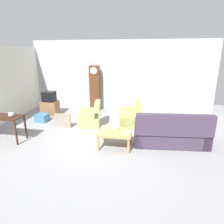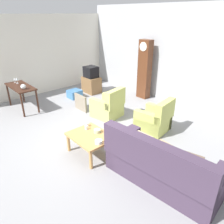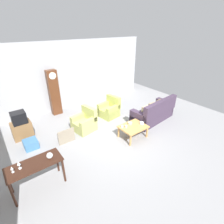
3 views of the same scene
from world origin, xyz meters
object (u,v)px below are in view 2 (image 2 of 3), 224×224
object	(u,v)px
framed_picture_leaning	(81,103)
cup_white_porcelain	(87,125)
tv_stand_cabinet	(92,85)
bowl_shallow_green	(97,131)
grandfather_clock	(145,70)
console_table_dark	(21,89)
glass_dome_cloche	(23,87)
cup_blue_rimmed	(86,127)
tv_crt	(91,72)
wine_glass_tall	(14,80)
bowl_white_stacked	(99,142)
couch_floral	(161,167)
storage_box_blue	(75,94)
coffee_table_wood	(91,138)
wine_glass_mid	(17,79)
armchair_olive_far	(155,120)
armchair_olive_near	(108,107)

from	to	relation	value
framed_picture_leaning	cup_white_porcelain	size ratio (longest dim) A/B	7.09
tv_stand_cabinet	cup_white_porcelain	xyz separation A→B (m)	(2.90, -2.32, 0.20)
framed_picture_leaning	bowl_shallow_green	world-z (taller)	bowl_shallow_green
tv_stand_cabinet	grandfather_clock	bearing A→B (deg)	32.19
console_table_dark	glass_dome_cloche	world-z (taller)	glass_dome_cloche
tv_stand_cabinet	cup_blue_rimmed	world-z (taller)	tv_stand_cabinet
cup_white_porcelain	grandfather_clock	bearing A→B (deg)	108.72
tv_crt	framed_picture_leaning	world-z (taller)	tv_crt
wine_glass_tall	bowl_white_stacked	bearing A→B (deg)	1.16
tv_crt	framed_picture_leaning	xyz separation A→B (m)	(1.16, -1.32, -0.56)
cup_blue_rimmed	bowl_white_stacked	xyz separation A→B (m)	(0.64, -0.15, -0.01)
couch_floral	storage_box_blue	size ratio (longest dim) A/B	4.77
coffee_table_wood	bowl_shallow_green	world-z (taller)	bowl_shallow_green
couch_floral	glass_dome_cloche	distance (m)	4.77
tv_crt	cup_blue_rimmed	bearing A→B (deg)	-38.76
bowl_white_stacked	console_table_dark	bearing A→B (deg)	-178.63
storage_box_blue	tv_crt	bearing A→B (deg)	94.11
framed_picture_leaning	bowl_shallow_green	distance (m)	2.36
cup_white_porcelain	cup_blue_rimmed	xyz separation A→B (m)	(0.11, -0.10, 0.01)
coffee_table_wood	wine_glass_mid	world-z (taller)	wine_glass_mid
tv_stand_cabinet	bowl_shallow_green	bearing A→B (deg)	-35.20
cup_blue_rimmed	coffee_table_wood	bearing A→B (deg)	-17.24
bowl_white_stacked	bowl_shallow_green	distance (m)	0.44
couch_floral	coffee_table_wood	bearing A→B (deg)	-166.63
glass_dome_cloche	tv_crt	bearing A→B (deg)	93.90
tv_crt	wine_glass_tall	world-z (taller)	tv_crt
couch_floral	tv_crt	xyz separation A→B (m)	(-4.89, 2.12, 0.47)
console_table_dark	coffee_table_wood	bearing A→B (deg)	2.66
armchair_olive_far	glass_dome_cloche	bearing A→B (deg)	-148.46
couch_floral	coffee_table_wood	distance (m)	1.65
framed_picture_leaning	cup_blue_rimmed	distance (m)	2.17
armchair_olive_far	tv_stand_cabinet	world-z (taller)	armchair_olive_far
cup_blue_rimmed	wine_glass_mid	xyz separation A→B (m)	(-3.51, -0.22, 0.42)
grandfather_clock	cup_white_porcelain	world-z (taller)	grandfather_clock
armchair_olive_far	cup_blue_rimmed	distance (m)	1.91
armchair_olive_far	cup_white_porcelain	size ratio (longest dim) A/B	10.88
tv_crt	framed_picture_leaning	size ratio (longest dim) A/B	0.80
coffee_table_wood	bowl_white_stacked	world-z (taller)	bowl_white_stacked
storage_box_blue	grandfather_clock	bearing A→B (deg)	49.14
armchair_olive_near	grandfather_clock	size ratio (longest dim) A/B	0.44
cup_blue_rimmed	armchair_olive_near	bearing A→B (deg)	121.79
console_table_dark	framed_picture_leaning	xyz separation A→B (m)	(1.36, 1.34, -0.41)
cup_white_porcelain	wine_glass_mid	size ratio (longest dim) A/B	0.39
armchair_olive_near	framed_picture_leaning	xyz separation A→B (m)	(-0.95, -0.36, -0.04)
cup_white_porcelain	wine_glass_tall	world-z (taller)	wine_glass_tall
tv_crt	wine_glass_mid	bearing A→B (deg)	-100.74
armchair_olive_near	framed_picture_leaning	size ratio (longest dim) A/B	1.53
armchair_olive_near	coffee_table_wood	world-z (taller)	armchair_olive_near
console_table_dark	armchair_olive_far	bearing A→B (deg)	28.44
glass_dome_cloche	bowl_white_stacked	bearing A→B (deg)	2.17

